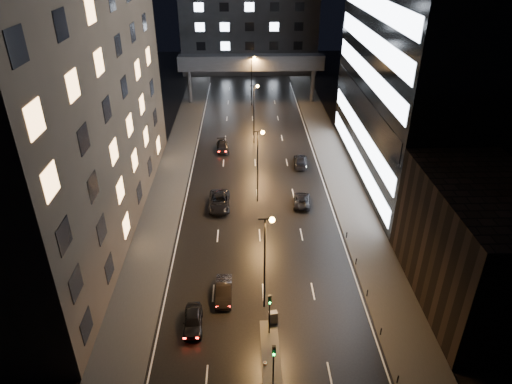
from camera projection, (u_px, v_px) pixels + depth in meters
The scene contains 24 objects.
ground at pixel (255, 163), 71.80m from camera, with size 160.00×160.00×0.00m, color black.
sidewalk_left at pixel (171, 178), 67.10m from camera, with size 5.00×110.00×0.15m, color #383533.
sidewalk_right at pixel (340, 176), 67.72m from camera, with size 5.00×110.00×0.15m, color #383533.
building_left at pixel (44, 59), 47.51m from camera, with size 15.00×48.00×40.00m, color #2D2319.
building_right_low at pixel (479, 246), 42.34m from camera, with size 10.00×18.00×12.00m, color black.
building_right_glass at pixel (452, 14), 57.92m from camera, with size 20.00×36.00×45.00m, color black.
building_far at pixel (249, 20), 116.23m from camera, with size 34.00×14.00×25.00m, color #333335.
skybridge at pixel (251, 63), 93.86m from camera, with size 30.00×3.00×10.00m.
median_island at pixel (271, 356), 38.65m from camera, with size 1.60×8.00×0.15m, color #383533.
traffic_signal_near at pixel (270, 308), 39.35m from camera, with size 0.28×0.34×4.40m.
traffic_signal_far at pixel (274, 360), 34.55m from camera, with size 0.28×0.34×4.40m.
bollard_row at pixel (374, 312), 42.64m from camera, with size 0.12×25.12×0.90m.
streetlight_near at pixel (267, 252), 40.73m from camera, with size 1.45×0.50×10.15m.
streetlight_mid_a at pixel (259, 157), 58.16m from camera, with size 1.45×0.50×10.15m.
streetlight_mid_b at pixel (255, 106), 75.60m from camera, with size 1.45×0.50×10.15m.
streetlight_far at pixel (252, 75), 93.03m from camera, with size 1.45×0.50×10.15m.
car_away_a at pixel (193, 320), 41.33m from camera, with size 1.70×4.22×1.44m, color black.
car_away_b at pixel (224, 291), 44.71m from camera, with size 1.57×4.50×1.48m, color black.
car_away_c at pixel (219, 201), 59.71m from camera, with size 2.70×5.85×1.62m, color black.
car_away_d at pixel (223, 147), 75.59m from camera, with size 1.93×4.75×1.38m, color black.
car_toward_a at pixel (302, 200), 60.35m from camera, with size 2.11×4.57×1.27m, color black.
car_toward_b at pixel (300, 161), 70.67m from camera, with size 2.06×5.08×1.47m, color black.
utility_cabinet at pixel (273, 317), 41.53m from camera, with size 0.78×0.50×1.30m, color #4F4F51.
cone_a at pixel (265, 363), 37.71m from camera, with size 0.38×0.38×0.57m, color orange.
Camera 1 is at (-1.72, -24.85, 31.12)m, focal length 32.00 mm.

